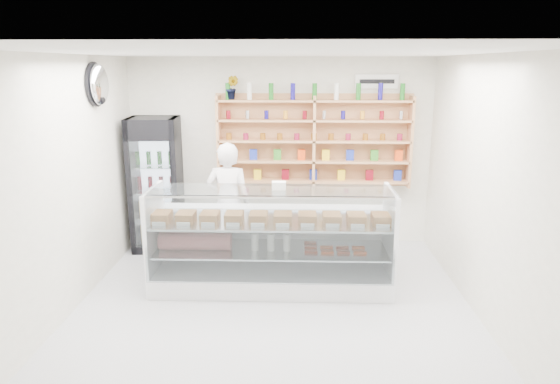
{
  "coord_description": "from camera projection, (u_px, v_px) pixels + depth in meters",
  "views": [
    {
      "loc": [
        0.24,
        -4.94,
        2.68
      ],
      "look_at": [
        0.05,
        0.9,
        1.19
      ],
      "focal_mm": 32.0,
      "sensor_mm": 36.0,
      "label": 1
    }
  ],
  "objects": [
    {
      "name": "shop_worker",
      "position": [
        228.0,
        204.0,
        6.8
      ],
      "size": [
        0.64,
        0.45,
        1.69
      ],
      "primitive_type": "imported",
      "rotation": [
        0.0,
        0.0,
        3.07
      ],
      "color": "silver",
      "rests_on": "floor"
    },
    {
      "name": "wall_sign",
      "position": [
        377.0,
        81.0,
        7.2
      ],
      "size": [
        0.62,
        0.03,
        0.2
      ],
      "primitive_type": "cube",
      "color": "white",
      "rests_on": "back_wall"
    },
    {
      "name": "room",
      "position": [
        272.0,
        194.0,
        5.11
      ],
      "size": [
        5.0,
        5.0,
        5.0
      ],
      "color": "#B6B7BB",
      "rests_on": "ground"
    },
    {
      "name": "drinks_cooler",
      "position": [
        156.0,
        184.0,
        7.34
      ],
      "size": [
        0.76,
        0.74,
        1.95
      ],
      "rotation": [
        0.0,
        0.0,
        0.08
      ],
      "color": "black",
      "rests_on": "floor"
    },
    {
      "name": "potted_plant",
      "position": [
        232.0,
        88.0,
        7.16
      ],
      "size": [
        0.22,
        0.19,
        0.34
      ],
      "primitive_type": "imported",
      "rotation": [
        0.0,
        0.0,
        -0.23
      ],
      "color": "#1E6626",
      "rests_on": "wall_shelving"
    },
    {
      "name": "display_counter",
      "position": [
        271.0,
        260.0,
        6.14
      ],
      "size": [
        2.9,
        0.87,
        1.26
      ],
      "color": "white",
      "rests_on": "floor"
    },
    {
      "name": "security_mirror",
      "position": [
        99.0,
        84.0,
        6.08
      ],
      "size": [
        0.15,
        0.5,
        0.5
      ],
      "primitive_type": "ellipsoid",
      "color": "silver",
      "rests_on": "left_wall"
    },
    {
      "name": "wall_shelving",
      "position": [
        314.0,
        141.0,
        7.31
      ],
      "size": [
        2.84,
        0.28,
        1.33
      ],
      "color": "tan",
      "rests_on": "back_wall"
    }
  ]
}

